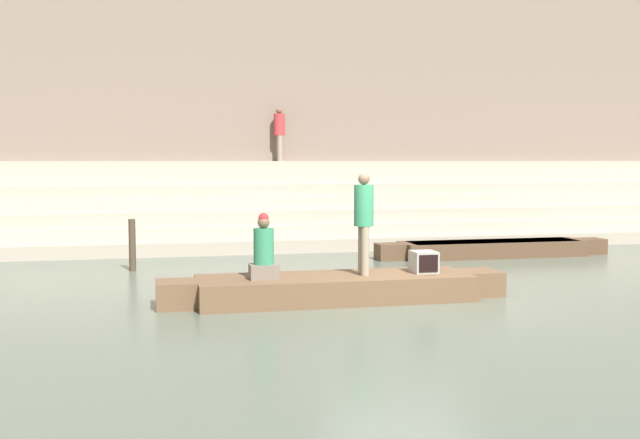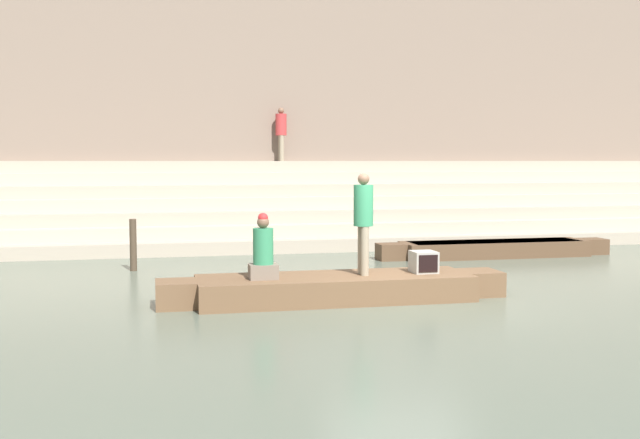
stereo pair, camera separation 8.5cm
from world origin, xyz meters
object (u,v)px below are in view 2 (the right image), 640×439
at_px(tv_set, 424,262).
at_px(mooring_post, 133,245).
at_px(rowboat_main, 335,287).
at_px(person_on_steps, 281,130).
at_px(person_standing, 363,216).
at_px(moored_boat_shore, 495,248).
at_px(person_rowing, 263,252).

distance_m(tv_set, mooring_post, 6.88).
relative_size(rowboat_main, person_on_steps, 3.73).
distance_m(person_standing, moored_boat_shore, 7.14).
distance_m(rowboat_main, mooring_post, 5.73).
height_order(person_standing, tv_set, person_standing).
relative_size(person_rowing, tv_set, 2.38).
distance_m(person_rowing, moored_boat_shore, 8.46).
bearing_deg(person_on_steps, mooring_post, -34.67).
relative_size(person_rowing, person_on_steps, 0.68).
xyz_separation_m(tv_set, mooring_post, (-5.21, 4.48, -0.06)).
bearing_deg(mooring_post, tv_set, -40.69).
bearing_deg(tv_set, person_standing, 172.49).
height_order(mooring_post, person_on_steps, person_on_steps).
xyz_separation_m(person_standing, mooring_post, (-4.07, 4.49, -0.91)).
bearing_deg(moored_boat_shore, tv_set, -124.14).
relative_size(rowboat_main, tv_set, 12.97).
distance_m(moored_boat_shore, mooring_post, 9.03).
bearing_deg(tv_set, rowboat_main, 171.77).
xyz_separation_m(person_standing, moored_boat_shore, (4.94, 4.99, -1.27)).
relative_size(person_rowing, moored_boat_shore, 0.18).
distance_m(person_standing, person_rowing, 1.89).
relative_size(rowboat_main, person_standing, 3.43).
bearing_deg(moored_boat_shore, mooring_post, -173.63).
distance_m(rowboat_main, person_on_steps, 11.05).
xyz_separation_m(mooring_post, person_on_steps, (4.40, 6.07, 2.83)).
xyz_separation_m(person_standing, tv_set, (1.14, 0.01, -0.85)).
xyz_separation_m(rowboat_main, person_standing, (0.51, -0.02, 1.25)).
xyz_separation_m(rowboat_main, tv_set, (1.65, -0.01, 0.40)).
xyz_separation_m(tv_set, moored_boat_shore, (3.80, 4.98, -0.42)).
bearing_deg(rowboat_main, tv_set, -0.23).
bearing_deg(person_on_steps, moored_boat_shore, 40.86).
relative_size(tv_set, moored_boat_shore, 0.08).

